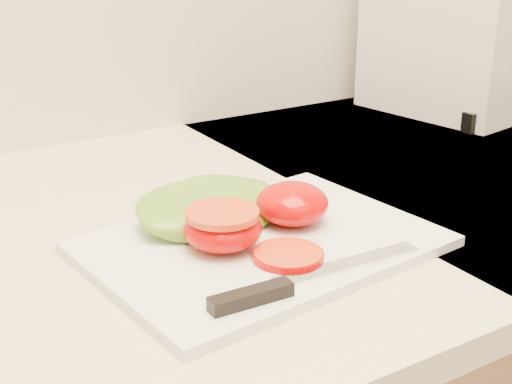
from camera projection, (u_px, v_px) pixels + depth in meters
cutting_board at (261, 244)px, 0.68m from camera, size 0.34×0.26×0.01m
tomato_half_dome at (292, 203)px, 0.71m from camera, size 0.07×0.07×0.04m
tomato_half_cut at (223, 227)px, 0.66m from camera, size 0.07×0.07×0.04m
tomato_slice_0 at (288, 255)px, 0.64m from camera, size 0.06×0.06×0.01m
lettuce_leaf_0 at (211, 207)px, 0.72m from camera, size 0.17×0.13×0.03m
knife at (291, 283)px, 0.59m from camera, size 0.22×0.03×0.01m
appliance at (460, 16)px, 1.13m from camera, size 0.24×0.28×0.30m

